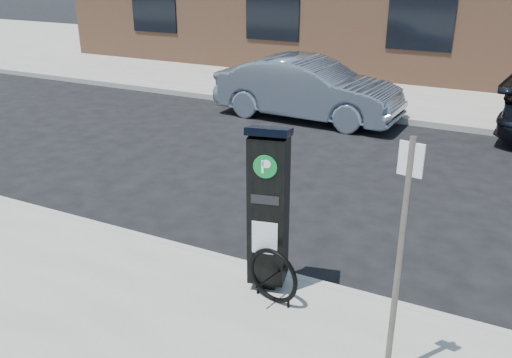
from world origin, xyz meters
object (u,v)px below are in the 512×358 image
Objects in this scene: car_silver at (308,89)px; parking_kiosk at (268,207)px; bike_rack at (273,276)px; sign_pole at (398,268)px.

parking_kiosk is at bearing -159.39° from car_silver.
parking_kiosk is 0.80m from bike_rack.
parking_kiosk is at bearing 137.94° from bike_rack.
bike_rack is at bearing 167.20° from sign_pole.
sign_pole is at bearing -10.68° from bike_rack.
car_silver is at bearing 95.62° from parking_kiosk.
parking_kiosk is 1.95m from sign_pole.
bike_rack is (0.20, -0.27, -0.73)m from parking_kiosk.
bike_rack is 0.14× the size of car_silver.
sign_pole reaches higher than car_silver.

